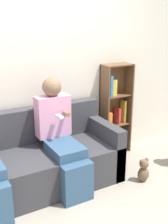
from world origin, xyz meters
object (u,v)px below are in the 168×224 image
at_px(adult_seated, 60,133).
at_px(teddy_bear, 144,171).
at_px(bookshelf, 114,111).
at_px(couch, 36,163).

height_order(adult_seated, teddy_bear, adult_seated).
height_order(bookshelf, teddy_bear, bookshelf).
xyz_separation_m(adult_seated, bookshelf, (1.04, 0.42, -0.03)).
distance_m(adult_seated, bookshelf, 1.13).
bearing_deg(teddy_bear, bookshelf, 79.28).
bearing_deg(adult_seated, teddy_bear, -26.45).
bearing_deg(adult_seated, bookshelf, 22.06).
height_order(couch, adult_seated, adult_seated).
distance_m(adult_seated, teddy_bear, 1.11).
bearing_deg(teddy_bear, couch, 154.60).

